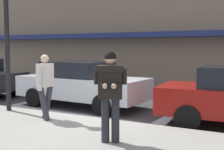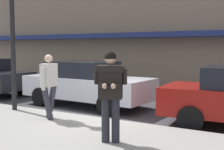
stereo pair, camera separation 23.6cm
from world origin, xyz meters
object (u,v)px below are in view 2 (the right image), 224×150
Objects in this scene: man_texting_on_phone at (110,87)px; street_lamp_post at (12,9)px; parked_sedan_mid at (87,83)px; pedestrian_in_light_coat at (49,82)px.

street_lamp_post reaches higher than man_texting_on_phone.
street_lamp_post reaches higher than parked_sedan_mid.
man_texting_on_phone reaches higher than parked_sedan_mid.
parked_sedan_mid is at bearing 62.75° from street_lamp_post.
parked_sedan_mid is 3.40m from street_lamp_post.
street_lamp_post is (-4.19, 1.32, 1.89)m from man_texting_on_phone.
man_texting_on_phone is (3.06, -3.51, 0.46)m from parked_sedan_mid.
street_lamp_post is (-1.74, 0.38, 2.03)m from pedestrian_in_light_coat.
pedestrian_in_light_coat is at bearing -12.22° from street_lamp_post.
parked_sedan_mid is 2.54× the size of man_texting_on_phone.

